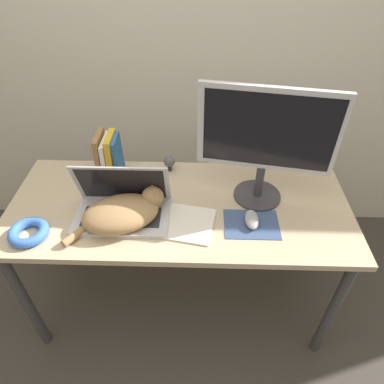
{
  "coord_description": "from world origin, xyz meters",
  "views": [
    {
      "loc": [
        0.09,
        -0.77,
        1.75
      ],
      "look_at": [
        0.06,
        0.28,
        0.84
      ],
      "focal_mm": 32.0,
      "sensor_mm": 36.0,
      "label": 1
    }
  ],
  "objects_px": {
    "cable_coil": "(29,232)",
    "notepad": "(187,223)",
    "webcam": "(169,162)",
    "cat": "(124,212)",
    "laptop": "(122,206)",
    "book_row": "(109,155)",
    "external_monitor": "(266,140)",
    "computer_mouse": "(252,219)"
  },
  "relations": [
    {
      "from": "cat",
      "to": "webcam",
      "type": "relative_size",
      "value": 4.91
    },
    {
      "from": "webcam",
      "to": "notepad",
      "type": "bearing_deg",
      "value": -74.43
    },
    {
      "from": "laptop",
      "to": "notepad",
      "type": "xyz_separation_m",
      "value": [
        0.27,
        -0.05,
        -0.04
      ]
    },
    {
      "from": "book_row",
      "to": "notepad",
      "type": "bearing_deg",
      "value": -41.19
    },
    {
      "from": "book_row",
      "to": "webcam",
      "type": "height_order",
      "value": "book_row"
    },
    {
      "from": "computer_mouse",
      "to": "book_row",
      "type": "relative_size",
      "value": 0.51
    },
    {
      "from": "notepad",
      "to": "webcam",
      "type": "relative_size",
      "value": 3.06
    },
    {
      "from": "laptop",
      "to": "external_monitor",
      "type": "height_order",
      "value": "external_monitor"
    },
    {
      "from": "laptop",
      "to": "computer_mouse",
      "type": "distance_m",
      "value": 0.53
    },
    {
      "from": "external_monitor",
      "to": "webcam",
      "type": "relative_size",
      "value": 6.81
    },
    {
      "from": "cat",
      "to": "cable_coil",
      "type": "xyz_separation_m",
      "value": [
        -0.36,
        -0.09,
        -0.04
      ]
    },
    {
      "from": "laptop",
      "to": "external_monitor",
      "type": "bearing_deg",
      "value": 12.84
    },
    {
      "from": "computer_mouse",
      "to": "cable_coil",
      "type": "relative_size",
      "value": 0.7
    },
    {
      "from": "cat",
      "to": "notepad",
      "type": "distance_m",
      "value": 0.26
    },
    {
      "from": "cat",
      "to": "external_monitor",
      "type": "bearing_deg",
      "value": 17.24
    },
    {
      "from": "laptop",
      "to": "external_monitor",
      "type": "distance_m",
      "value": 0.64
    },
    {
      "from": "cat",
      "to": "notepad",
      "type": "bearing_deg",
      "value": -1.29
    },
    {
      "from": "computer_mouse",
      "to": "webcam",
      "type": "bearing_deg",
      "value": 136.18
    },
    {
      "from": "notepad",
      "to": "cable_coil",
      "type": "bearing_deg",
      "value": -172.44
    },
    {
      "from": "laptop",
      "to": "book_row",
      "type": "distance_m",
      "value": 0.31
    },
    {
      "from": "cat",
      "to": "computer_mouse",
      "type": "bearing_deg",
      "value": 0.82
    },
    {
      "from": "laptop",
      "to": "cable_coil",
      "type": "xyz_separation_m",
      "value": [
        -0.35,
        -0.13,
        -0.03
      ]
    },
    {
      "from": "book_row",
      "to": "webcam",
      "type": "xyz_separation_m",
      "value": [
        0.28,
        0.03,
        -0.05
      ]
    },
    {
      "from": "cable_coil",
      "to": "webcam",
      "type": "relative_size",
      "value": 1.96
    },
    {
      "from": "cat",
      "to": "laptop",
      "type": "bearing_deg",
      "value": 108.88
    },
    {
      "from": "laptop",
      "to": "notepad",
      "type": "distance_m",
      "value": 0.28
    },
    {
      "from": "external_monitor",
      "to": "cable_coil",
      "type": "distance_m",
      "value": 0.99
    },
    {
      "from": "laptop",
      "to": "book_row",
      "type": "relative_size",
      "value": 1.83
    },
    {
      "from": "computer_mouse",
      "to": "external_monitor",
      "type": "bearing_deg",
      "value": 75.9
    },
    {
      "from": "notepad",
      "to": "cat",
      "type": "bearing_deg",
      "value": 178.71
    },
    {
      "from": "computer_mouse",
      "to": "cable_coil",
      "type": "bearing_deg",
      "value": -173.82
    },
    {
      "from": "book_row",
      "to": "computer_mouse",
      "type": "bearing_deg",
      "value": -26.42
    },
    {
      "from": "cat",
      "to": "webcam",
      "type": "bearing_deg",
      "value": 66.37
    },
    {
      "from": "webcam",
      "to": "laptop",
      "type": "bearing_deg",
      "value": -118.55
    },
    {
      "from": "book_row",
      "to": "cable_coil",
      "type": "xyz_separation_m",
      "value": [
        -0.24,
        -0.41,
        -0.08
      ]
    },
    {
      "from": "laptop",
      "to": "cable_coil",
      "type": "distance_m",
      "value": 0.37
    },
    {
      "from": "laptop",
      "to": "cat",
      "type": "bearing_deg",
      "value": -71.12
    },
    {
      "from": "external_monitor",
      "to": "webcam",
      "type": "height_order",
      "value": "external_monitor"
    },
    {
      "from": "external_monitor",
      "to": "laptop",
      "type": "bearing_deg",
      "value": -167.16
    },
    {
      "from": "cable_coil",
      "to": "notepad",
      "type": "height_order",
      "value": "cable_coil"
    },
    {
      "from": "external_monitor",
      "to": "cat",
      "type": "bearing_deg",
      "value": -162.76
    },
    {
      "from": "laptop",
      "to": "computer_mouse",
      "type": "relative_size",
      "value": 3.56
    }
  ]
}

